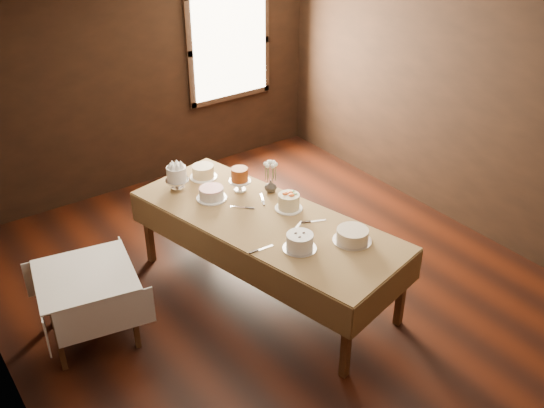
{
  "coord_description": "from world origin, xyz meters",
  "views": [
    {
      "loc": [
        -2.87,
        -3.77,
        3.8
      ],
      "look_at": [
        0.0,
        0.2,
        0.95
      ],
      "focal_mm": 40.02,
      "sensor_mm": 36.0,
      "label": 1
    }
  ],
  "objects": [
    {
      "name": "side_table",
      "position": [
        -1.73,
        0.55,
        0.6
      ],
      "size": [
        0.95,
        0.95,
        0.68
      ],
      "rotation": [
        0.0,
        0.0,
        -0.19
      ],
      "color": "#4D2E18",
      "rests_on": "ground"
    },
    {
      "name": "cake_meringue",
      "position": [
        -0.48,
        1.17,
        0.95
      ],
      "size": [
        0.28,
        0.28,
        0.26
      ],
      "color": "silver",
      "rests_on": "display_table"
    },
    {
      "name": "cake_server_c",
      "position": [
        -0.19,
        0.5,
        0.84
      ],
      "size": [
        0.18,
        0.2,
        0.01
      ],
      "primitive_type": "cube",
      "rotation": [
        0.0,
        0.0,
        2.3
      ],
      "color": "silver",
      "rests_on": "display_table"
    },
    {
      "name": "ceiling",
      "position": [
        0.0,
        0.0,
        2.8
      ],
      "size": [
        5.0,
        6.0,
        0.01
      ],
      "primitive_type": "cube",
      "color": "beige",
      "rests_on": "wall_back"
    },
    {
      "name": "cake_flowers",
      "position": [
        0.19,
        0.19,
        0.91
      ],
      "size": [
        0.27,
        0.27,
        0.16
      ],
      "color": "white",
      "rests_on": "display_table"
    },
    {
      "name": "floor",
      "position": [
        0.0,
        0.0,
        0.0
      ],
      "size": [
        5.0,
        6.0,
        0.01
      ],
      "primitive_type": "cube",
      "color": "black",
      "rests_on": "ground"
    },
    {
      "name": "cake_server_a",
      "position": [
        0.08,
        -0.1,
        0.84
      ],
      "size": [
        0.22,
        0.14,
        0.01
      ],
      "primitive_type": "cube",
      "rotation": [
        0.0,
        0.0,
        0.51
      ],
      "color": "silver",
      "rests_on": "display_table"
    },
    {
      "name": "cake_server_e",
      "position": [
        -0.38,
        -0.23,
        0.84
      ],
      "size": [
        0.24,
        0.04,
        0.01
      ],
      "primitive_type": "cube",
      "rotation": [
        0.0,
        0.0,
        -0.05
      ],
      "color": "silver",
      "rests_on": "display_table"
    },
    {
      "name": "flower_vase",
      "position": [
        0.25,
        0.56,
        0.9
      ],
      "size": [
        0.16,
        0.16,
        0.13
      ],
      "primitive_type": "imported",
      "rotation": [
        0.0,
        0.0,
        4.32
      ],
      "color": "#2D2823",
      "rests_on": "display_table"
    },
    {
      "name": "cake_server_b",
      "position": [
        0.28,
        -0.15,
        0.84
      ],
      "size": [
        0.23,
        0.11,
        0.01
      ],
      "primitive_type": "cube",
      "rotation": [
        0.0,
        0.0,
        -0.39
      ],
      "color": "silver",
      "rests_on": "display_table"
    },
    {
      "name": "cake_swirl",
      "position": [
        -0.15,
        -0.41,
        0.91
      ],
      "size": [
        0.3,
        0.3,
        0.15
      ],
      "color": "silver",
      "rests_on": "display_table"
    },
    {
      "name": "display_table",
      "position": [
        -0.09,
        0.18,
        0.78
      ],
      "size": [
        1.63,
        2.88,
        0.84
      ],
      "rotation": [
        0.0,
        0.0,
        0.23
      ],
      "color": "#4D2E18",
      "rests_on": "ground"
    },
    {
      "name": "cake_speckled",
      "position": [
        -0.15,
        1.23,
        0.9
      ],
      "size": [
        0.3,
        0.3,
        0.14
      ],
      "color": "white",
      "rests_on": "display_table"
    },
    {
      "name": "cake_cream",
      "position": [
        0.3,
        -0.59,
        0.9
      ],
      "size": [
        0.39,
        0.39,
        0.12
      ],
      "color": "silver",
      "rests_on": "display_table"
    },
    {
      "name": "flower_bouquet",
      "position": [
        0.25,
        0.56,
        1.09
      ],
      "size": [
        0.14,
        0.14,
        0.2
      ],
      "primitive_type": null,
      "color": "white",
      "rests_on": "flower_vase"
    },
    {
      "name": "cake_lattice",
      "position": [
        -0.31,
        0.79,
        0.89
      ],
      "size": [
        0.3,
        0.3,
        0.11
      ],
      "color": "white",
      "rests_on": "display_table"
    },
    {
      "name": "cake_caramel",
      "position": [
        0.01,
        0.76,
        0.95
      ],
      "size": [
        0.23,
        0.23,
        0.26
      ],
      "color": "white",
      "rests_on": "display_table"
    },
    {
      "name": "cake_server_d",
      "position": [
        0.11,
        0.52,
        0.84
      ],
      "size": [
        0.14,
        0.22,
        0.01
      ],
      "primitive_type": "cube",
      "rotation": [
        0.0,
        0.0,
        1.08
      ],
      "color": "silver",
      "rests_on": "display_table"
    },
    {
      "name": "wall_right",
      "position": [
        2.5,
        0.0,
        1.4
      ],
      "size": [
        0.02,
        6.0,
        2.8
      ],
      "primitive_type": "cube",
      "color": "black",
      "rests_on": "ground"
    },
    {
      "name": "wall_back",
      "position": [
        0.0,
        3.0,
        1.4
      ],
      "size": [
        5.0,
        0.02,
        2.8
      ],
      "primitive_type": "cube",
      "color": "black",
      "rests_on": "ground"
    },
    {
      "name": "window",
      "position": [
        1.3,
        2.94,
        1.6
      ],
      "size": [
        1.1,
        0.05,
        1.3
      ],
      "primitive_type": "cube",
      "color": "#FFEABF",
      "rests_on": "wall_back"
    }
  ]
}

